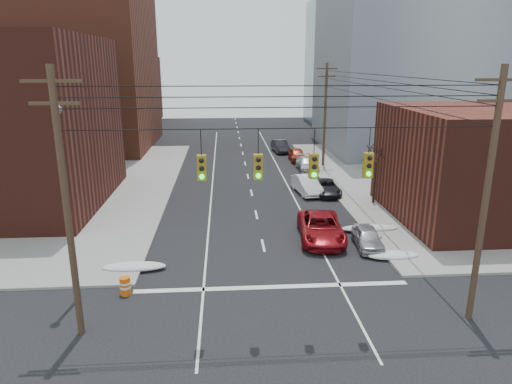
{
  "coord_description": "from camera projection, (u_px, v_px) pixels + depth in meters",
  "views": [
    {
      "loc": [
        -2.31,
        -14.42,
        11.06
      ],
      "look_at": [
        -0.33,
        13.73,
        3.0
      ],
      "focal_mm": 32.0,
      "sensor_mm": 36.0,
      "label": 1
    }
  ],
  "objects": [
    {
      "name": "construction_barrel",
      "position": [
        125.0,
        286.0,
        22.39
      ],
      "size": [
        0.69,
        0.69,
        0.92
      ],
      "rotation": [
        0.0,
        0.0,
        -0.4
      ],
      "color": "#D9590B",
      "rests_on": "ground"
    },
    {
      "name": "parked_car_f",
      "position": [
        280.0,
        146.0,
        57.84
      ],
      "size": [
        2.07,
        4.77,
        1.52
      ],
      "primitive_type": "imported",
      "rotation": [
        0.0,
        0.0,
        0.1
      ],
      "color": "black",
      "rests_on": "ground"
    },
    {
      "name": "parked_car_a",
      "position": [
        368.0,
        238.0,
        28.08
      ],
      "size": [
        1.8,
        3.87,
        1.28
      ],
      "primitive_type": "imported",
      "rotation": [
        0.0,
        0.0,
        -0.08
      ],
      "color": "#AAAAAF",
      "rests_on": "ground"
    },
    {
      "name": "red_pickup",
      "position": [
        321.0,
        227.0,
        29.3
      ],
      "size": [
        3.19,
        6.08,
        1.63
      ],
      "primitive_type": "imported",
      "rotation": [
        0.0,
        0.0,
        -0.08
      ],
      "color": "maroon",
      "rests_on": "ground"
    },
    {
      "name": "lot_car_a",
      "position": [
        68.0,
        187.0,
        38.92
      ],
      "size": [
        4.11,
        2.23,
        1.29
      ],
      "primitive_type": "imported",
      "rotation": [
        0.0,
        0.0,
        1.81
      ],
      "color": "silver",
      "rests_on": "sidewalk_nw"
    },
    {
      "name": "snow_nw",
      "position": [
        134.0,
        267.0,
        25.1
      ],
      "size": [
        3.5,
        1.08,
        0.42
      ],
      "primitive_type": "ellipsoid",
      "color": "silver",
      "rests_on": "ground"
    },
    {
      "name": "building_brick_far",
      "position": [
        95.0,
        90.0,
        84.59
      ],
      "size": [
        22.0,
        18.0,
        12.0
      ],
      "primitive_type": "cube",
      "color": "#4C1E16",
      "rests_on": "ground"
    },
    {
      "name": "traffic_signals",
      "position": [
        286.0,
        165.0,
        17.91
      ],
      "size": [
        17.0,
        0.42,
        2.02
      ],
      "color": "black",
      "rests_on": "ground"
    },
    {
      "name": "building_office",
      "position": [
        416.0,
        50.0,
        57.28
      ],
      "size": [
        22.0,
        20.0,
        25.0
      ],
      "primitive_type": "cube",
      "color": "gray",
      "rests_on": "ground"
    },
    {
      "name": "utility_pole_left",
      "position": [
        66.0,
        203.0,
        17.74
      ],
      "size": [
        2.2,
        0.28,
        11.0
      ],
      "color": "#473323",
      "rests_on": "ground"
    },
    {
      "name": "parked_car_c",
      "position": [
        326.0,
        187.0,
        39.42
      ],
      "size": [
        2.11,
        4.54,
        1.26
      ],
      "primitive_type": "imported",
      "rotation": [
        0.0,
        0.0,
        -0.0
      ],
      "color": "black",
      "rests_on": "ground"
    },
    {
      "name": "building_storefront",
      "position": [
        510.0,
        165.0,
        32.49
      ],
      "size": [
        16.0,
        12.0,
        8.0
      ],
      "primitive_type": "cube",
      "color": "#4C1E16",
      "rests_on": "ground"
    },
    {
      "name": "utility_pole_far",
      "position": [
        325.0,
        113.0,
        48.62
      ],
      "size": [
        2.2,
        0.28,
        11.0
      ],
      "color": "#473323",
      "rests_on": "ground"
    },
    {
      "name": "building_brick_tall",
      "position": [
        49.0,
        29.0,
        57.32
      ],
      "size": [
        24.0,
        20.0,
        30.0
      ],
      "primitive_type": "cube",
      "color": "brown",
      "rests_on": "ground"
    },
    {
      "name": "parked_car_d",
      "position": [
        307.0,
        164.0,
        48.2
      ],
      "size": [
        1.99,
        4.81,
        1.39
      ],
      "primitive_type": "imported",
      "rotation": [
        0.0,
        0.0,
        0.01
      ],
      "color": "#B6B6BB",
      "rests_on": "ground"
    },
    {
      "name": "lot_car_d",
      "position": [
        31.0,
        186.0,
        39.26
      ],
      "size": [
        3.81,
        1.64,
        1.28
      ],
      "primitive_type": "imported",
      "rotation": [
        0.0,
        0.0,
        1.54
      ],
      "color": "#A2A2A6",
      "rests_on": "sidewalk_nw"
    },
    {
      "name": "lot_car_c",
      "position": [
        30.0,
        202.0,
        34.75
      ],
      "size": [
        4.8,
        3.09,
        1.29
      ],
      "primitive_type": "imported",
      "rotation": [
        0.0,
        0.0,
        1.26
      ],
      "color": "black",
      "rests_on": "sidewalk_nw"
    },
    {
      "name": "street_light",
      "position": [
        66.0,
        189.0,
        20.61
      ],
      "size": [
        0.44,
        0.44,
        9.32
      ],
      "color": "gray",
      "rests_on": "ground"
    },
    {
      "name": "bare_tree",
      "position": [
        375.0,
        176.0,
        36.21
      ],
      "size": [
        2.09,
        2.2,
        4.93
      ],
      "color": "black",
      "rests_on": "ground"
    },
    {
      "name": "ground",
      "position": [
        291.0,
        370.0,
        17.02
      ],
      "size": [
        160.0,
        160.0,
        0.0
      ],
      "primitive_type": "plane",
      "color": "black",
      "rests_on": "ground"
    },
    {
      "name": "snow_ne",
      "position": [
        393.0,
        255.0,
        26.58
      ],
      "size": [
        3.0,
        1.08,
        0.42
      ],
      "primitive_type": "ellipsoid",
      "color": "silver",
      "rests_on": "ground"
    },
    {
      "name": "parked_car_e",
      "position": [
        297.0,
        155.0,
        52.69
      ],
      "size": [
        1.78,
        4.29,
        1.45
      ],
      "primitive_type": "imported",
      "rotation": [
        0.0,
        0.0,
        -0.01
      ],
      "color": "maroon",
      "rests_on": "ground"
    },
    {
      "name": "lot_car_b",
      "position": [
        83.0,
        183.0,
        39.73
      ],
      "size": [
        5.67,
        3.76,
        1.45
      ],
      "primitive_type": "imported",
      "rotation": [
        0.0,
        0.0,
        1.29
      ],
      "color": "silver",
      "rests_on": "sidewalk_nw"
    },
    {
      "name": "parked_car_b",
      "position": [
        307.0,
        185.0,
        39.67
      ],
      "size": [
        2.21,
        4.85,
        1.54
      ],
      "primitive_type": "imported",
      "rotation": [
        0.0,
        0.0,
        0.13
      ],
      "color": "silver",
      "rests_on": "ground"
    },
    {
      "name": "snow_east_far",
      "position": [
        369.0,
        228.0,
        30.89
      ],
      "size": [
        4.0,
        1.08,
        0.42
      ],
      "primitive_type": "ellipsoid",
      "color": "silver",
      "rests_on": "ground"
    },
    {
      "name": "utility_pole_right",
      "position": [
        486.0,
        194.0,
        18.89
      ],
      "size": [
        2.2,
        0.28,
        11.0
      ],
      "color": "#473323",
      "rests_on": "ground"
    },
    {
      "name": "building_glass",
      "position": [
        368.0,
        62.0,
        82.76
      ],
      "size": [
        20.0,
        18.0,
        22.0
      ],
      "primitive_type": "cube",
      "color": "gray",
      "rests_on": "ground"
    }
  ]
}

